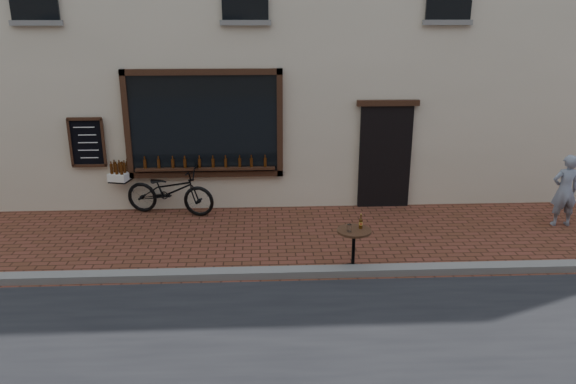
{
  "coord_description": "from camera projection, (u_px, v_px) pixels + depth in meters",
  "views": [
    {
      "loc": [
        -0.74,
        -7.99,
        4.15
      ],
      "look_at": [
        -0.28,
        1.2,
        1.1
      ],
      "focal_mm": 35.0,
      "sensor_mm": 36.0,
      "label": 1
    }
  ],
  "objects": [
    {
      "name": "ground",
      "position": [
        309.0,
        281.0,
        8.92
      ],
      "size": [
        90.0,
        90.0,
        0.0
      ],
      "primitive_type": "plane",
      "color": "#582D1C",
      "rests_on": "ground"
    },
    {
      "name": "cargo_bicycle",
      "position": [
        168.0,
        190.0,
        11.67
      ],
      "size": [
        2.28,
        1.13,
        1.07
      ],
      "rotation": [
        0.0,
        0.0,
        1.32
      ],
      "color": "black",
      "rests_on": "ground"
    },
    {
      "name": "pedestrian",
      "position": [
        565.0,
        190.0,
        10.98
      ],
      "size": [
        0.53,
        0.35,
        1.45
      ],
      "primitive_type": "imported",
      "rotation": [
        0.0,
        0.0,
        3.14
      ],
      "color": "gray",
      "rests_on": "ground"
    },
    {
      "name": "kerb",
      "position": [
        308.0,
        272.0,
        9.09
      ],
      "size": [
        90.0,
        0.25,
        0.12
      ],
      "primitive_type": "cube",
      "color": "slate",
      "rests_on": "ground"
    },
    {
      "name": "bistro_table",
      "position": [
        354.0,
        242.0,
        9.12
      ],
      "size": [
        0.56,
        0.56,
        0.96
      ],
      "color": "black",
      "rests_on": "ground"
    }
  ]
}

